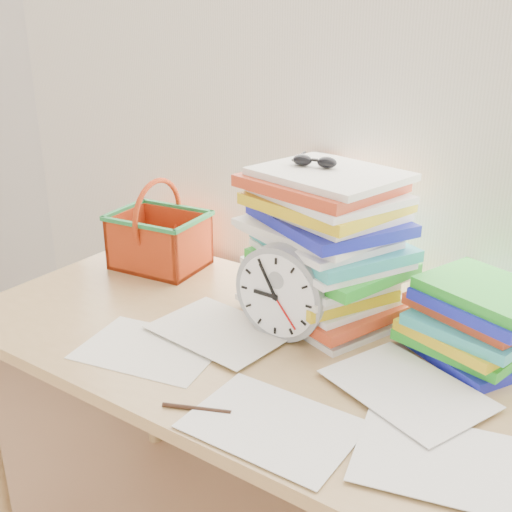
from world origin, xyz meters
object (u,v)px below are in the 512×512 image
Objects in this scene: paper_stack at (324,246)px; clock at (282,293)px; basket at (158,225)px; book_stack at (477,322)px; desk at (256,370)px.

clock is (-0.02, -0.15, -0.07)m from paper_stack.
paper_stack is at bearing -7.13° from basket.
book_stack is (0.39, 0.16, -0.03)m from clock.
basket reaches higher than desk.
desk is at bearing -105.14° from paper_stack.
basket is at bearing 163.49° from clock.
paper_stack is 1.62× the size of clock.
basket is (-0.48, 0.20, 0.20)m from desk.
desk is 0.20m from clock.
paper_stack reaches higher than clock.
book_stack is at bearing -6.25° from basket.
book_stack is 1.11× the size of basket.
book_stack is (0.42, 0.21, 0.16)m from desk.
paper_stack reaches higher than desk.
desk is 0.50m from book_stack.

